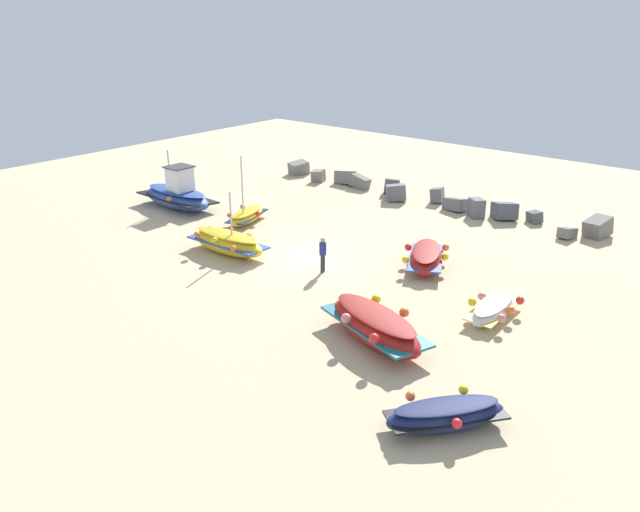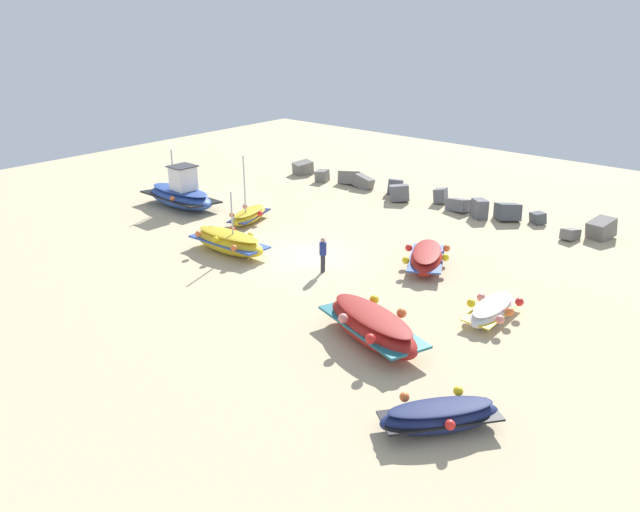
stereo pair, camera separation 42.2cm
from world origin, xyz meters
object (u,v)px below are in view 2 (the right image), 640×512
Objects in this scene: fishing_boat_0 at (426,258)px; fishing_boat_2 at (372,326)px; fishing_boat_5 at (229,242)px; person_walking at (323,252)px; fishing_boat_1 at (181,195)px; fishing_boat_6 at (249,215)px; fishing_boat_4 at (440,416)px; fishing_boat_3 at (492,310)px.

fishing_boat_0 is 7.41m from fishing_boat_2.
fishing_boat_5 reaches higher than fishing_boat_2.
fishing_boat_5 is (-10.36, 2.53, -0.06)m from fishing_boat_2.
person_walking is (-3.27, -3.41, 0.45)m from fishing_boat_0.
fishing_boat_1 is 3.22× the size of person_walking.
fishing_boat_2 reaches higher than fishing_boat_0.
fishing_boat_6 reaches higher than fishing_boat_0.
fishing_boat_0 is 1.12× the size of fishing_boat_4.
fishing_boat_5 is 1.14× the size of fishing_boat_6.
fishing_boat_6 is at bearing -99.03° from fishing_boat_3.
fishing_boat_1 is 20.61m from fishing_boat_3.
fishing_boat_5 reaches higher than fishing_boat_0.
fishing_boat_5 reaches higher than fishing_boat_3.
fishing_boat_0 is 1.02× the size of fishing_boat_6.
fishing_boat_5 is 5.10m from person_walking.
fishing_boat_0 is at bearing 71.22° from fishing_boat_4.
fishing_boat_2 is 1.28× the size of fishing_boat_6.
fishing_boat_0 is at bearing 31.78° from person_walking.
fishing_boat_5 is at bearing -176.03° from fishing_boat_2.
fishing_boat_1 is 1.64× the size of fishing_boat_3.
fishing_boat_6 is 2.33× the size of person_walking.
fishing_boat_3 is (4.55, -2.66, -0.13)m from fishing_boat_0.
fishing_boat_2 is at bearing 163.73° from fishing_boat_5.
fishing_boat_6 is 8.13m from person_walking.
fishing_boat_4 is 0.80× the size of fishing_boat_5.
fishing_boat_5 is at bearing -162.61° from fishing_boat_6.
fishing_boat_4 is (1.94, -7.19, 0.08)m from fishing_boat_3.
fishing_boat_6 is at bearing 146.11° from person_walking.
person_walking reaches higher than fishing_boat_0.
fishing_boat_0 is 16.08m from fishing_boat_1.
fishing_boat_5 is (-14.71, 5.28, 0.13)m from fishing_boat_4.
fishing_boat_5 is (-8.23, -4.56, 0.08)m from fishing_boat_0.
fishing_boat_2 reaches higher than fishing_boat_3.
person_walking reaches higher than fishing_boat_3.
fishing_boat_1 is 1.51× the size of fishing_boat_4.
fishing_boat_4 is at bearing -47.77° from person_walking.
fishing_boat_6 reaches higher than person_walking.
fishing_boat_1 reaches higher than fishing_boat_0.
fishing_boat_6 is at bearing 9.13° from fishing_boat_1.
fishing_boat_3 is at bearing 32.27° from fishing_boat_0.
fishing_boat_2 is (2.13, -7.09, 0.15)m from fishing_boat_0.
fishing_boat_0 is 0.90× the size of fishing_boat_5.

